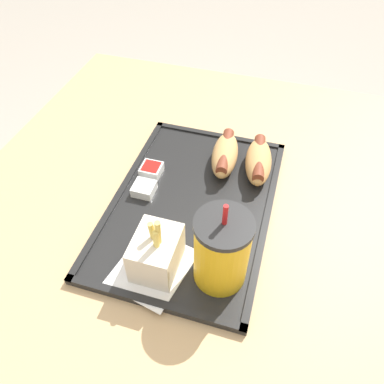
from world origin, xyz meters
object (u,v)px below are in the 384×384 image
object	(u,v)px
soda_cup	(222,251)
fries_carton	(157,253)
sauce_cup_mayo	(144,188)
sauce_cup_ketchup	(151,169)
hot_dog_far	(259,161)
hot_dog_near	(227,154)

from	to	relation	value
soda_cup	fries_carton	xyz separation A→B (m)	(0.01, -0.10, -0.03)
sauce_cup_mayo	soda_cup	bearing A→B (deg)	53.63
sauce_cup_mayo	sauce_cup_ketchup	distance (m)	0.05
soda_cup	fries_carton	distance (m)	0.10
hot_dog_far	sauce_cup_mayo	xyz separation A→B (m)	(0.12, -0.20, -0.01)
soda_cup	sauce_cup_ketchup	xyz separation A→B (m)	(-0.19, -0.18, -0.06)
soda_cup	sauce_cup_mayo	xyz separation A→B (m)	(-0.13, -0.18, -0.06)
soda_cup	hot_dog_near	distance (m)	0.26
fries_carton	sauce_cup_mayo	xyz separation A→B (m)	(-0.15, -0.08, -0.03)
soda_cup	sauce_cup_ketchup	bearing A→B (deg)	-135.09
hot_dog_far	hot_dog_near	bearing A→B (deg)	-90.00
soda_cup	hot_dog_near	size ratio (longest dim) A/B	1.21
fries_carton	hot_dog_far	bearing A→B (deg)	157.00
soda_cup	hot_dog_near	bearing A→B (deg)	-169.19
hot_dog_near	sauce_cup_ketchup	world-z (taller)	hot_dog_near
soda_cup	hot_dog_near	xyz separation A→B (m)	(-0.26, -0.05, -0.04)
hot_dog_far	sauce_cup_mayo	world-z (taller)	hot_dog_far
hot_dog_far	fries_carton	size ratio (longest dim) A/B	1.15
fries_carton	sauce_cup_ketchup	bearing A→B (deg)	-156.48
hot_dog_far	sauce_cup_mayo	distance (m)	0.23
fries_carton	hot_dog_near	bearing A→B (deg)	169.60
fries_carton	sauce_cup_mayo	world-z (taller)	fries_carton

